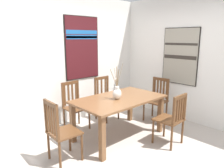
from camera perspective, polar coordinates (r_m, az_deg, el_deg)
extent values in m
cube|color=#B2A89E|center=(3.69, 6.25, -17.29)|extent=(6.40, 6.40, 0.03)
cube|color=silver|center=(4.66, -10.97, 6.53)|extent=(6.40, 0.12, 2.70)
cube|color=silver|center=(4.80, 21.46, 6.07)|extent=(0.12, 6.40, 2.70)
cube|color=brown|center=(3.83, 1.92, -4.04)|extent=(1.64, 0.95, 0.03)
cube|color=brown|center=(3.22, -2.66, -14.46)|extent=(0.08, 0.08, 0.71)
cube|color=brown|center=(4.25, 12.92, -7.95)|extent=(0.08, 0.08, 0.71)
cube|color=brown|center=(3.81, -10.53, -10.27)|extent=(0.08, 0.08, 0.71)
cube|color=brown|center=(4.71, 4.90, -5.63)|extent=(0.08, 0.08, 0.71)
ellipsoid|color=silver|center=(3.73, 1.34, -2.69)|extent=(0.17, 0.15, 0.19)
cylinder|color=silver|center=(3.70, 1.35, -1.10)|extent=(0.08, 0.08, 0.05)
cylinder|color=#997F5B|center=(3.64, 2.13, 2.39)|extent=(0.05, 0.10, 0.42)
cylinder|color=#997F5B|center=(3.67, 0.98, 1.80)|extent=(0.04, 0.05, 0.33)
cylinder|color=#997F5B|center=(3.58, 1.29, 1.92)|extent=(0.12, 0.11, 0.38)
cylinder|color=#997F5B|center=(3.68, 1.32, 1.84)|extent=(0.04, 0.04, 0.33)
cylinder|color=#997F5B|center=(3.60, 1.59, 1.54)|extent=(0.07, 0.12, 0.33)
cylinder|color=#997F5B|center=(3.61, 0.45, 1.56)|extent=(0.17, 0.01, 0.33)
sphere|color=white|center=(3.72, 0.97, 1.14)|extent=(0.05, 0.05, 0.05)
cube|color=brown|center=(4.76, 11.67, -4.60)|extent=(0.45, 0.45, 0.03)
cylinder|color=brown|center=(4.60, 12.29, -8.21)|extent=(0.04, 0.04, 0.43)
cylinder|color=brown|center=(4.78, 8.56, -7.26)|extent=(0.04, 0.04, 0.43)
cylinder|color=brown|center=(4.89, 14.47, -7.04)|extent=(0.04, 0.04, 0.43)
cylinder|color=brown|center=(5.06, 10.88, -6.20)|extent=(0.04, 0.04, 0.43)
cube|color=brown|center=(4.77, 14.84, -1.54)|extent=(0.04, 0.04, 0.49)
cube|color=brown|center=(4.94, 11.17, -0.87)|extent=(0.04, 0.04, 0.49)
cube|color=brown|center=(4.81, 13.10, 1.28)|extent=(0.06, 0.38, 0.06)
cube|color=brown|center=(4.78, 14.54, -1.66)|extent=(0.02, 0.04, 0.40)
cube|color=brown|center=(4.82, 13.75, -1.51)|extent=(0.02, 0.04, 0.40)
cube|color=brown|center=(4.85, 12.97, -1.37)|extent=(0.02, 0.04, 0.40)
cube|color=brown|center=(4.89, 12.20, -1.23)|extent=(0.02, 0.04, 0.40)
cube|color=brown|center=(4.93, 11.44, -1.09)|extent=(0.02, 0.04, 0.40)
cube|color=brown|center=(4.74, -1.31, -4.41)|extent=(0.42, 0.42, 0.03)
cylinder|color=brown|center=(4.80, 1.76, -7.02)|extent=(0.04, 0.04, 0.43)
cylinder|color=brown|center=(4.57, -1.50, -8.04)|extent=(0.04, 0.04, 0.43)
cylinder|color=brown|center=(5.05, -1.12, -6.02)|extent=(0.04, 0.04, 0.43)
cylinder|color=brown|center=(4.83, -4.34, -6.92)|extent=(0.04, 0.04, 0.43)
cube|color=brown|center=(4.92, -1.22, -0.61)|extent=(0.04, 0.04, 0.50)
cube|color=brown|center=(4.70, -4.51, -1.29)|extent=(0.04, 0.04, 0.50)
cube|color=brown|center=(4.76, -2.86, 1.62)|extent=(0.38, 0.03, 0.06)
cube|color=brown|center=(4.89, -1.80, -0.90)|extent=(0.04, 0.02, 0.41)
cube|color=brown|center=(4.81, -2.83, -1.12)|extent=(0.04, 0.02, 0.41)
cube|color=brown|center=(4.74, -3.88, -1.34)|extent=(0.04, 0.02, 0.41)
cube|color=brown|center=(4.29, -9.57, -6.42)|extent=(0.43, 0.43, 0.03)
cylinder|color=brown|center=(4.33, -6.10, -9.30)|extent=(0.04, 0.04, 0.43)
cylinder|color=brown|center=(4.14, -10.06, -10.52)|extent=(0.04, 0.04, 0.43)
cylinder|color=brown|center=(4.60, -8.93, -8.06)|extent=(0.04, 0.04, 0.43)
cylinder|color=brown|center=(4.42, -12.76, -9.11)|extent=(0.04, 0.04, 0.43)
cube|color=brown|center=(4.46, -9.22, -2.15)|extent=(0.04, 0.04, 0.50)
cube|color=brown|center=(4.27, -13.15, -2.98)|extent=(0.04, 0.04, 0.50)
cube|color=brown|center=(4.31, -11.26, 0.27)|extent=(0.38, 0.04, 0.06)
cube|color=brown|center=(4.44, -9.67, -2.43)|extent=(0.04, 0.02, 0.41)
cube|color=brown|center=(4.39, -10.64, -2.64)|extent=(0.04, 0.02, 0.41)
cube|color=brown|center=(4.34, -11.63, -2.85)|extent=(0.04, 0.02, 0.41)
cube|color=brown|center=(4.30, -12.65, -3.07)|extent=(0.04, 0.02, 0.41)
cube|color=brown|center=(3.80, 14.97, -9.23)|extent=(0.43, 0.43, 0.03)
cylinder|color=brown|center=(3.83, 10.99, -12.49)|extent=(0.04, 0.04, 0.43)
cylinder|color=brown|center=(4.11, 13.91, -10.86)|extent=(0.04, 0.04, 0.43)
cylinder|color=brown|center=(3.66, 15.76, -13.97)|extent=(0.04, 0.04, 0.43)
cylinder|color=brown|center=(3.95, 18.44, -12.12)|extent=(0.04, 0.04, 0.43)
cube|color=brown|center=(3.48, 16.36, -7.09)|extent=(0.04, 0.04, 0.46)
cube|color=brown|center=(3.78, 19.06, -5.69)|extent=(0.04, 0.04, 0.46)
cube|color=brown|center=(3.57, 17.98, -3.32)|extent=(0.38, 0.04, 0.06)
cube|color=brown|center=(3.51, 16.57, -7.20)|extent=(0.04, 0.02, 0.37)
cube|color=brown|center=(3.57, 17.17, -6.89)|extent=(0.04, 0.02, 0.37)
cube|color=brown|center=(3.63, 17.75, -6.58)|extent=(0.04, 0.02, 0.37)
cube|color=brown|center=(3.70, 18.31, -6.29)|extent=(0.04, 0.02, 0.37)
cube|color=brown|center=(3.76, 18.85, -6.00)|extent=(0.04, 0.02, 0.37)
cube|color=brown|center=(3.28, -12.70, -12.67)|extent=(0.43, 0.43, 0.03)
cylinder|color=brown|center=(3.60, -11.33, -14.23)|extent=(0.04, 0.04, 0.43)
cylinder|color=brown|center=(3.32, -8.11, -16.50)|extent=(0.04, 0.04, 0.43)
cylinder|color=brown|center=(3.46, -16.71, -15.69)|extent=(0.04, 0.04, 0.43)
cylinder|color=brown|center=(3.17, -13.87, -18.27)|extent=(0.04, 0.04, 0.43)
cube|color=brown|center=(3.26, -17.41, -8.10)|extent=(0.04, 0.04, 0.50)
cube|color=brown|center=(2.95, -14.55, -10.11)|extent=(0.04, 0.04, 0.50)
cube|color=brown|center=(3.03, -16.31, -5.14)|extent=(0.05, 0.38, 0.06)
cube|color=brown|center=(3.24, -17.19, -8.49)|extent=(0.02, 0.04, 0.41)
cube|color=brown|center=(3.17, -16.63, -8.89)|extent=(0.02, 0.04, 0.41)
cube|color=brown|center=(3.11, -16.04, -9.31)|extent=(0.02, 0.04, 0.41)
cube|color=brown|center=(3.04, -15.42, -9.75)|extent=(0.02, 0.04, 0.41)
cube|color=brown|center=(2.98, -14.78, -10.20)|extent=(0.02, 0.04, 0.41)
cube|color=black|center=(4.73, -8.09, 9.61)|extent=(0.86, 0.04, 1.35)
cube|color=#471419|center=(4.71, -7.93, 9.60)|extent=(0.83, 0.01, 1.32)
cube|color=#1E60A8|center=(4.70, -7.99, 12.55)|extent=(0.80, 0.00, 0.07)
cube|color=#1E60A8|center=(4.70, -8.02, 13.69)|extent=(0.80, 0.00, 0.08)
cube|color=#1E60A8|center=(4.70, -7.98, 12.29)|extent=(0.80, 0.00, 0.07)
cube|color=black|center=(4.89, 17.92, 7.12)|extent=(0.04, 0.83, 1.22)
cube|color=gray|center=(4.87, 17.79, 7.11)|extent=(0.01, 0.80, 1.19)
cube|color=#2D2823|center=(4.85, 17.97, 10.20)|extent=(0.00, 0.77, 0.05)
cube|color=#2D2823|center=(4.87, 17.75, 6.90)|extent=(0.00, 0.77, 0.08)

